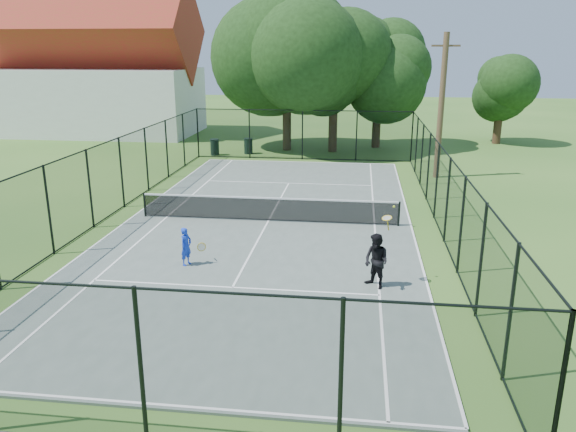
# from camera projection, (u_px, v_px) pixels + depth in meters

# --- Properties ---
(ground) EXTENTS (120.00, 120.00, 0.00)m
(ground) POSITION_uv_depth(u_px,v_px,m) (268.00, 222.00, 21.93)
(ground) COLOR #325E20
(tennis_court) EXTENTS (11.00, 24.00, 0.06)m
(tennis_court) POSITION_uv_depth(u_px,v_px,m) (268.00, 222.00, 21.92)
(tennis_court) COLOR #516058
(tennis_court) RESTS_ON ground
(tennis_net) EXTENTS (10.08, 0.08, 0.95)m
(tennis_net) POSITION_uv_depth(u_px,v_px,m) (268.00, 208.00, 21.76)
(tennis_net) COLOR black
(tennis_net) RESTS_ON tennis_court
(fence) EXTENTS (13.10, 26.10, 3.00)m
(fence) POSITION_uv_depth(u_px,v_px,m) (268.00, 185.00, 21.50)
(fence) COLOR black
(fence) RESTS_ON ground
(tree_near_left) EXTENTS (7.89, 7.89, 10.28)m
(tree_near_left) POSITION_uv_depth(u_px,v_px,m) (287.00, 51.00, 35.65)
(tree_near_left) COLOR #332114
(tree_near_left) RESTS_ON ground
(tree_near_mid) EXTENTS (5.82, 5.82, 7.61)m
(tree_near_mid) POSITION_uv_depth(u_px,v_px,m) (334.00, 78.00, 35.56)
(tree_near_mid) COLOR #332114
(tree_near_mid) RESTS_ON ground
(tree_near_right) EXTENTS (5.70, 5.70, 7.86)m
(tree_near_right) POSITION_uv_depth(u_px,v_px,m) (379.00, 72.00, 37.00)
(tree_near_right) COLOR #332114
(tree_near_right) RESTS_ON ground
(tree_far_right) EXTENTS (4.20, 4.20, 5.55)m
(tree_far_right) POSITION_uv_depth(u_px,v_px,m) (501.00, 94.00, 38.95)
(tree_far_right) COLOR #332114
(tree_far_right) RESTS_ON ground
(building) EXTENTS (15.30, 8.15, 11.87)m
(building) POSITION_uv_depth(u_px,v_px,m) (96.00, 69.00, 43.45)
(building) COLOR silver
(building) RESTS_ON ground
(trash_bin_left) EXTENTS (0.58, 0.58, 1.02)m
(trash_bin_left) POSITION_uv_depth(u_px,v_px,m) (215.00, 147.00, 35.49)
(trash_bin_left) COLOR black
(trash_bin_left) RESTS_ON ground
(trash_bin_right) EXTENTS (0.58, 0.58, 1.00)m
(trash_bin_right) POSITION_uv_depth(u_px,v_px,m) (248.00, 146.00, 35.96)
(trash_bin_right) COLOR black
(trash_bin_right) RESTS_ON ground
(utility_pole) EXTENTS (1.40, 0.30, 7.30)m
(utility_pole) POSITION_uv_depth(u_px,v_px,m) (441.00, 106.00, 28.51)
(utility_pole) COLOR #4C3823
(utility_pole) RESTS_ON ground
(player_blue) EXTENTS (0.80, 0.51, 1.20)m
(player_blue) POSITION_uv_depth(u_px,v_px,m) (186.00, 246.00, 17.34)
(player_blue) COLOR #1737C3
(player_blue) RESTS_ON tennis_court
(player_black) EXTENTS (0.96, 1.20, 2.23)m
(player_black) POSITION_uv_depth(u_px,v_px,m) (376.00, 261.00, 15.64)
(player_black) COLOR black
(player_black) RESTS_ON tennis_court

